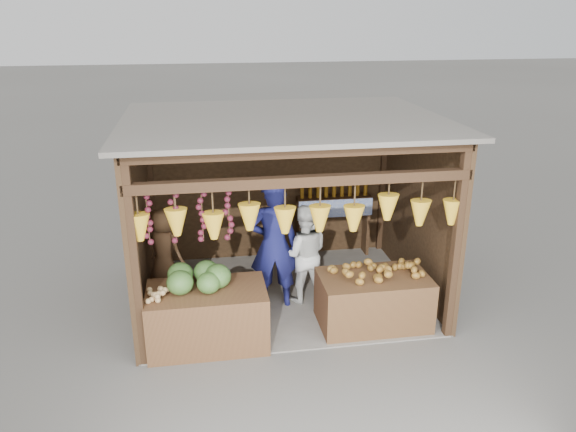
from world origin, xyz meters
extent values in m
plane|color=#514F49|center=(0.00, 0.00, 0.00)|extent=(80.00, 80.00, 0.00)
cube|color=slate|center=(0.00, 0.00, 0.01)|extent=(4.00, 3.00, 0.02)
cube|color=black|center=(0.00, 1.50, 1.30)|extent=(4.00, 0.06, 2.60)
cube|color=black|center=(-2.00, 0.00, 1.30)|extent=(0.06, 3.00, 2.60)
cube|color=black|center=(2.00, 0.00, 1.30)|extent=(0.06, 3.00, 2.60)
cube|color=#605B54|center=(0.00, 0.00, 2.63)|extent=(4.30, 3.30, 0.06)
cube|color=black|center=(-1.94, -1.44, 1.30)|extent=(0.11, 0.11, 2.60)
cube|color=black|center=(1.94, -1.44, 1.30)|extent=(0.11, 0.11, 2.60)
cube|color=black|center=(-1.94, 1.44, 1.30)|extent=(0.11, 0.11, 2.60)
cube|color=black|center=(1.94, 1.44, 1.30)|extent=(0.11, 0.11, 2.60)
cube|color=black|center=(0.00, -1.44, 2.20)|extent=(4.00, 0.12, 0.12)
cube|color=black|center=(0.00, -1.44, 2.54)|extent=(4.00, 0.12, 0.12)
cube|color=#382314|center=(1.05, 1.30, 1.05)|extent=(1.25, 0.30, 0.05)
cube|color=#382314|center=(0.47, 1.30, 0.53)|extent=(0.05, 0.28, 1.05)
cube|color=#382314|center=(1.64, 1.30, 0.53)|extent=(0.05, 0.28, 1.05)
cube|color=blue|center=(1.05, 1.14, 0.92)|extent=(1.25, 0.02, 0.30)
cube|color=#4B2D19|center=(-1.15, -1.12, 0.38)|extent=(1.48, 0.85, 0.76)
cube|color=#4D2D19|center=(1.05, -1.01, 0.36)|extent=(1.44, 0.85, 0.72)
cube|color=black|center=(-1.70, -0.04, 0.15)|extent=(0.32, 0.32, 0.30)
imported|color=navy|center=(-0.19, -0.26, 0.93)|extent=(0.72, 0.50, 1.87)
imported|color=silver|center=(0.26, -0.20, 0.74)|extent=(0.79, 0.65, 1.48)
imported|color=brown|center=(-1.70, -0.04, 0.88)|extent=(0.68, 0.65, 1.18)
camera|label=1|loc=(-1.15, -7.40, 4.01)|focal=35.00mm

